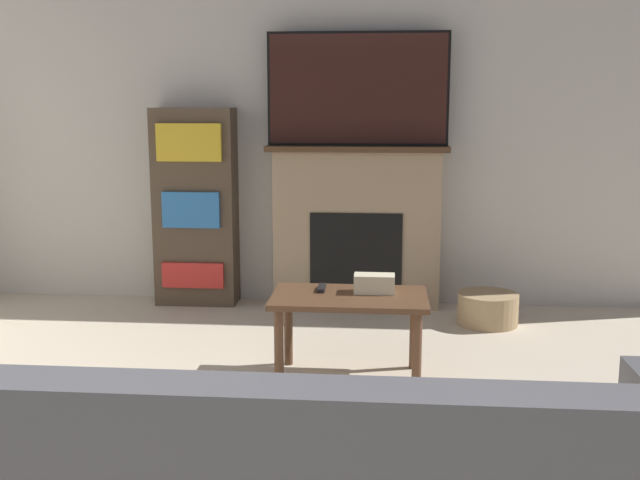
% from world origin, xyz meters
% --- Properties ---
extents(wall_back, '(6.53, 0.06, 2.70)m').
position_xyz_m(wall_back, '(0.00, 4.28, 1.35)').
color(wall_back, beige).
rests_on(wall_back, ground_plane).
extents(fireplace, '(1.31, 0.28, 1.18)m').
position_xyz_m(fireplace, '(0.28, 4.13, 0.60)').
color(fireplace, tan).
rests_on(fireplace, ground_plane).
extents(tv, '(1.28, 0.03, 0.80)m').
position_xyz_m(tv, '(0.28, 4.11, 1.58)').
color(tv, black).
rests_on(tv, fireplace).
extents(coffee_table, '(0.84, 0.50, 0.47)m').
position_xyz_m(coffee_table, '(0.30, 2.63, 0.39)').
color(coffee_table, brown).
rests_on(coffee_table, ground_plane).
extents(tissue_box, '(0.22, 0.12, 0.10)m').
position_xyz_m(tissue_box, '(0.43, 2.70, 0.52)').
color(tissue_box, beige).
rests_on(tissue_box, coffee_table).
extents(remote_control, '(0.04, 0.15, 0.02)m').
position_xyz_m(remote_control, '(0.14, 2.73, 0.48)').
color(remote_control, black).
rests_on(remote_control, coffee_table).
extents(bookshelf, '(0.60, 0.29, 1.45)m').
position_xyz_m(bookshelf, '(-0.91, 4.11, 0.73)').
color(bookshelf, '#4C3D2D').
rests_on(bookshelf, ground_plane).
extents(storage_basket, '(0.41, 0.41, 0.21)m').
position_xyz_m(storage_basket, '(1.19, 3.73, 0.11)').
color(storage_basket, tan).
rests_on(storage_basket, ground_plane).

